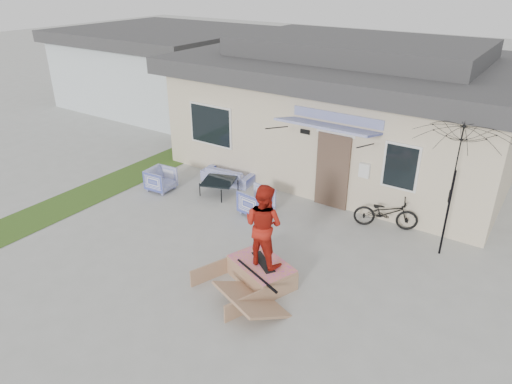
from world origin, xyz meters
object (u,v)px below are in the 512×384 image
Objects in this scene: skater at (263,224)px; armchair_left at (161,178)px; bicycle at (386,209)px; armchair_right at (256,200)px; skate_ramp at (261,272)px; loveseat at (228,172)px; skateboard at (263,261)px; patio_umbrella at (453,185)px; coffee_table at (219,187)px.

armchair_left is at bearing -19.85° from skater.
bicycle reaches higher than armchair_left.
armchair_right is 3.38m from bicycle.
skate_ramp is 1.00× the size of skater.
armchair_right is at bearing 141.94° from loveseat.
loveseat is 0.92× the size of skate_ramp.
bicycle is 0.90× the size of skater.
skateboard is (1.82, -2.42, 0.08)m from armchair_right.
patio_umbrella is 1.48× the size of skater.
loveseat reaches higher than skate_ramp.
coffee_table is (1.61, 0.73, -0.15)m from armchair_left.
patio_umbrella reaches higher than skateboard.
bicycle is 0.61× the size of patio_umbrella.
bicycle is at bearing 117.23° from armchair_right.
skateboard is at bearing 130.12° from loveseat.
coffee_table is 1.06× the size of skateboard.
patio_umbrella is (6.52, -0.44, 1.43)m from loveseat.
skater is (3.37, -2.78, 1.16)m from coffee_table.
skateboard is at bearing -0.00° from skater.
skateboard is 0.47× the size of skater.
bicycle is (4.71, 0.85, 0.29)m from coffee_table.
armchair_left is at bearing -155.54° from coffee_table.
skateboard is at bearing 139.40° from bicycle.
bicycle reaches higher than skate_ramp.
skateboard reaches higher than coffee_table.
skater is at bearing -116.60° from armchair_left.
armchair_right is at bearing -170.85° from patio_umbrella.
skater is at bearing 0.00° from skateboard.
skate_ramp is 2.12× the size of skateboard.
skate_ramp is 0.25m from skateboard.
bicycle is at bearing 90.35° from skate_ramp.
skate_ramp is (-2.86, -3.21, -1.53)m from patio_umbrella.
armchair_left is 0.42× the size of skater.
loveseat is 5.15m from skateboard.
armchair_right reaches higher than skateboard.
bicycle is 3.92m from skate_ramp.
loveseat is at bearing -44.13° from armchair_left.
armchair_left is 1.78m from coffee_table.
skater reaches higher than skate_ramp.
loveseat is 5.02m from bicycle.
loveseat is at bearing -116.34° from armchair_right.
skater reaches higher than skateboard.
loveseat is at bearing 169.97° from skateboard.
armchair_left is (-1.31, -1.57, 0.05)m from loveseat.
skater reaches higher than bicycle.
skate_ramp is at bearing -76.19° from skateboard.
patio_umbrella is 4.56m from skate_ramp.
coffee_table is at bearing 175.00° from skateboard.
loveseat is 0.89m from coffee_table.
skateboard is 0.91m from skater.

